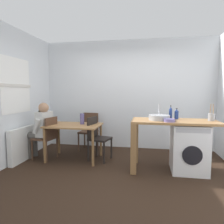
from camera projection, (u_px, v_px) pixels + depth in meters
The scene contains 19 objects.
ground_plane at pixel (117, 173), 3.53m from camera, with size 5.46×5.46×0.00m, color black.
wall_back at pixel (128, 95), 5.11m from camera, with size 4.60×0.10×2.70m, color silver.
wall_window_side at pixel (4, 96), 3.77m from camera, with size 0.12×3.80×2.70m.
radiator at pixel (22, 144), 4.14m from camera, with size 0.10×0.80×0.70m, color white.
dining_table at pixel (74, 129), 4.23m from camera, with size 1.10×0.76×0.74m.
chair_person_seat at pixel (47, 136), 4.23m from camera, with size 0.46×0.46×0.90m.
chair_opposite at pixel (97, 136), 4.23m from camera, with size 0.48×0.48×0.90m.
chair_spare_by_wall at pixel (89, 129), 4.99m from camera, with size 0.44×0.44×0.90m.
seated_person at pixel (41, 128), 4.27m from camera, with size 0.53×0.53×1.20m.
kitchen_counter at pixel (162, 129), 3.65m from camera, with size 1.50×0.68×0.92m.
washing_machine at pixel (189, 148), 3.59m from camera, with size 0.60×0.61×0.86m.
sink_basin at pixel (159, 117), 3.63m from camera, with size 0.38×0.38×0.09m, color #9EA0A5.
tap at pixel (159, 111), 3.80m from camera, with size 0.02×0.02×0.28m, color #B2B2B7.
bottle_tall_green at pixel (171, 113), 3.74m from camera, with size 0.06×0.06×0.26m.
bottle_squat_brown at pixel (177, 114), 3.73m from camera, with size 0.07×0.07×0.20m.
mixing_bowl at pixel (169, 120), 3.41m from camera, with size 0.19×0.19×0.05m.
utensil_crock at pixel (211, 117), 3.52m from camera, with size 0.11×0.11×0.30m.
vase at pixel (82, 119), 4.28m from camera, with size 0.09×0.09×0.23m, color slate.
scissors at pixel (172, 121), 3.50m from camera, with size 0.15×0.06×0.01m.
Camera 1 is at (0.51, -3.37, 1.43)m, focal length 32.32 mm.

